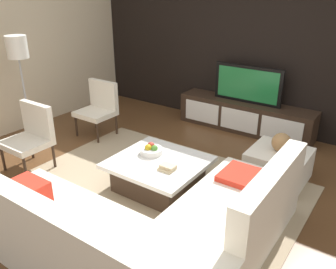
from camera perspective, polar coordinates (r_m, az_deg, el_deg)
ground_plane at (r=4.24m, az=-1.22°, el=-9.66°), size 14.00×14.00×0.00m
feature_wall_back at (r=6.01m, az=14.50°, el=14.03°), size 6.40×0.12×2.80m
side_wall_left at (r=6.19m, az=-25.45°, el=12.81°), size 0.12×5.20×2.80m
area_rug at (r=4.29m, az=-2.31°, el=-9.18°), size 3.33×2.54×0.01m
media_console at (r=6.03m, az=12.34°, el=2.89°), size 2.27×0.47×0.50m
television at (r=5.86m, az=12.81°, el=7.94°), size 1.14×0.06×0.60m
sectional_couch at (r=3.24m, az=-3.38°, el=-15.42°), size 2.44×2.30×0.83m
coffee_table at (r=4.26m, az=-1.53°, el=-6.37°), size 1.06×1.00×0.38m
accent_chair_near at (r=4.97m, az=-21.30°, el=0.21°), size 0.57×0.52×0.87m
floor_lamp at (r=5.62m, az=-23.13°, el=11.78°), size 0.30×0.30×1.63m
ottoman at (r=4.65m, az=17.43°, el=-4.79°), size 0.70×0.70×0.40m
fruit_bowl at (r=4.32m, az=-2.72°, el=-2.52°), size 0.28×0.28×0.13m
accent_chair_far at (r=5.79m, az=-11.12°, el=4.69°), size 0.56×0.50×0.87m
decorative_ball at (r=4.51m, az=17.91°, el=-1.23°), size 0.24×0.24×0.24m
book_stack at (r=3.96m, az=-0.08°, el=-5.38°), size 0.18×0.16×0.06m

